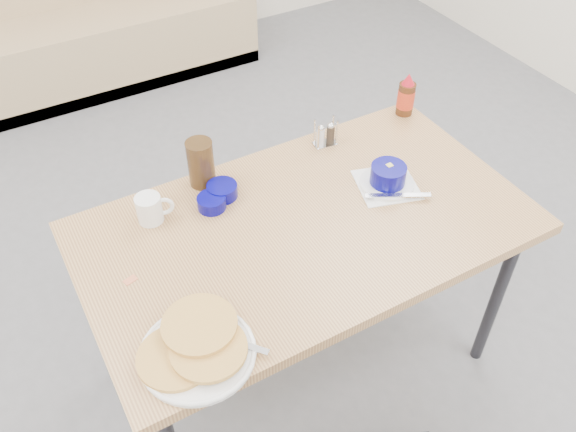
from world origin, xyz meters
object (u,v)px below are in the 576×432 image
pancake_plate (196,348)px  coffee_mug (150,208)px  butter_bowl (222,191)px  syrup_bottle (406,96)px  grits_setting (388,178)px  booth_bench (96,24)px  condiment_caddy (325,136)px  creamer_bowl (212,203)px  dining_table (306,237)px  amber_tumbler (201,163)px

pancake_plate → coffee_mug: coffee_mug is taller
butter_bowl → syrup_bottle: (0.81, 0.09, 0.05)m
grits_setting → syrup_bottle: bearing=45.4°
booth_bench → condiment_caddy: size_ratio=18.78×
creamer_bowl → condiment_caddy: bearing=12.3°
dining_table → amber_tumbler: amber_tumbler is taller
amber_tumbler → condiment_caddy: bearing=-2.3°
booth_bench → butter_bowl: bearing=-94.3°
butter_bowl → condiment_caddy: bearing=9.5°
dining_table → pancake_plate: 0.56m
syrup_bottle → pancake_plate: bearing=-151.5°
grits_setting → pancake_plate: bearing=-160.1°
coffee_mug → amber_tumbler: amber_tumbler is taller
condiment_caddy → booth_bench: bearing=105.0°
pancake_plate → syrup_bottle: size_ratio=1.85×
grits_setting → condiment_caddy: (-0.06, 0.30, 0.00)m
condiment_caddy → syrup_bottle: (0.37, 0.02, 0.04)m
coffee_mug → creamer_bowl: bearing=-12.5°
creamer_bowl → butter_bowl: (0.05, 0.03, 0.00)m
dining_table → creamer_bowl: creamer_bowl is taller
coffee_mug → butter_bowl: coffee_mug is taller
pancake_plate → coffee_mug: bearing=81.8°
coffee_mug → grits_setting: 0.77m
dining_table → booth_bench: bearing=90.0°
pancake_plate → grits_setting: grits_setting is taller
creamer_bowl → butter_bowl: size_ratio=0.93×
creamer_bowl → condiment_caddy: 0.51m
dining_table → creamer_bowl: size_ratio=15.17×
condiment_caddy → syrup_bottle: syrup_bottle is taller
amber_tumbler → grits_setting: bearing=-31.0°
pancake_plate → condiment_caddy: (0.76, 0.59, 0.01)m
coffee_mug → syrup_bottle: (1.05, 0.09, 0.03)m
coffee_mug → butter_bowl: 0.24m
pancake_plate → amber_tumbler: size_ratio=1.91×
booth_bench → pancake_plate: (-0.49, -2.81, 0.43)m
booth_bench → coffee_mug: (-0.41, -2.28, 0.46)m
coffee_mug → butter_bowl: bearing=-1.6°
creamer_bowl → amber_tumbler: 0.14m
pancake_plate → syrup_bottle: 1.28m
grits_setting → creamer_bowl: size_ratio=2.75×
grits_setting → amber_tumbler: size_ratio=1.54×
dining_table → pancake_plate: (-0.49, -0.27, 0.08)m
pancake_plate → creamer_bowl: bearing=61.6°
butter_bowl → booth_bench: bearing=85.7°
booth_bench → creamer_bowl: bearing=-95.5°
booth_bench → amber_tumbler: (-0.20, -2.19, 0.49)m
condiment_caddy → pancake_plate: bearing=-134.0°
dining_table → butter_bowl: bearing=124.7°
pancake_plate → amber_tumbler: 0.68m
grits_setting → creamer_bowl: bearing=161.1°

